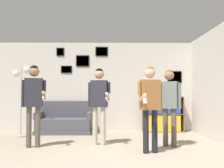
# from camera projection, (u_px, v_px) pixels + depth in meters

# --- Properties ---
(wall_back) EXTENTS (7.65, 0.08, 2.70)m
(wall_back) POSITION_uv_depth(u_px,v_px,m) (106.00, 86.00, 7.65)
(wall_back) COLOR beige
(wall_back) RESTS_ON ground_plane
(wall_right) EXTENTS (0.06, 6.35, 2.70)m
(wall_right) POSITION_uv_depth(u_px,v_px,m) (221.00, 84.00, 5.67)
(wall_right) COLOR beige
(wall_right) RESTS_ON ground_plane
(couch) EXTENTS (1.56, 0.80, 0.91)m
(couch) POSITION_uv_depth(u_px,v_px,m) (64.00, 122.00, 7.18)
(couch) COLOR #4C4C56
(couch) RESTS_ON ground_plane
(bookshelf) EXTENTS (1.20, 0.30, 1.04)m
(bookshelf) POSITION_uv_depth(u_px,v_px,m) (163.00, 114.00, 7.41)
(bookshelf) COLOR brown
(bookshelf) RESTS_ON ground_plane
(floor_lamp) EXTENTS (0.47, 0.28, 1.85)m
(floor_lamp) POSITION_uv_depth(u_px,v_px,m) (21.00, 83.00, 6.59)
(floor_lamp) COLOR #ADA89E
(floor_lamp) RESTS_ON ground_plane
(person_player_foreground_left) EXTENTS (0.54, 0.44, 1.72)m
(person_player_foreground_left) POSITION_uv_depth(u_px,v_px,m) (34.00, 96.00, 5.24)
(person_player_foreground_left) COLOR brown
(person_player_foreground_left) RESTS_ON ground_plane
(person_player_foreground_center) EXTENTS (0.50, 0.50, 1.68)m
(person_player_foreground_center) POSITION_uv_depth(u_px,v_px,m) (99.00, 98.00, 5.49)
(person_player_foreground_center) COLOR #B7AD99
(person_player_foreground_center) RESTS_ON ground_plane
(person_watcher_holding_cup) EXTENTS (0.49, 0.49, 1.65)m
(person_watcher_holding_cup) POSITION_uv_depth(u_px,v_px,m) (150.00, 99.00, 4.74)
(person_watcher_holding_cup) COLOR black
(person_watcher_holding_cup) RESTS_ON ground_plane
(person_spectator_near_bookshelf) EXTENTS (0.45, 0.35, 1.64)m
(person_spectator_near_bookshelf) POSITION_uv_depth(u_px,v_px,m) (169.00, 99.00, 5.31)
(person_spectator_near_bookshelf) COLOR brown
(person_spectator_near_bookshelf) RESTS_ON ground_plane
(drinking_cup) EXTENTS (0.07, 0.07, 0.10)m
(drinking_cup) POSITION_uv_depth(u_px,v_px,m) (163.00, 95.00, 7.43)
(drinking_cup) COLOR yellow
(drinking_cup) RESTS_ON bookshelf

